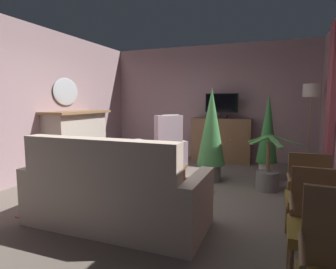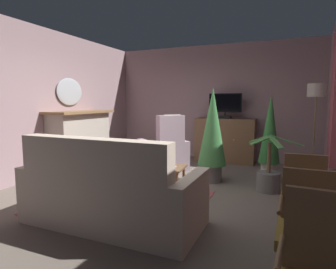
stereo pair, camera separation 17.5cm
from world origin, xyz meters
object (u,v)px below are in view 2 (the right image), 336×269
coffee_table (155,169)px  tv_remote (148,162)px  potted_plant_tall_palm_by_window (212,131)px  floor_lamp (316,99)px  side_chair_tucked_against_wall (305,197)px  fireplace (81,142)px  potted_plant_on_hearth_side (270,134)px  armchair_in_far_corner (164,153)px  television (225,105)px  wall_mirror_oval (70,92)px  folded_newspaper (165,167)px  tv_cabinet (225,141)px  potted_plant_small_fern_corner (268,178)px  sofa_floral (110,196)px  side_chair_nearest_door (311,228)px

coffee_table → tv_remote: (-0.19, 0.13, 0.07)m
coffee_table → potted_plant_tall_palm_by_window: size_ratio=0.59×
coffee_table → floor_lamp: size_ratio=0.56×
coffee_table → side_chair_tucked_against_wall: side_chair_tucked_against_wall is taller
fireplace → coffee_table: (2.09, -0.76, -0.22)m
potted_plant_on_hearth_side → armchair_in_far_corner: bearing=177.5°
television → armchair_in_far_corner: television is taller
wall_mirror_oval → folded_newspaper: size_ratio=2.46×
floor_lamp → potted_plant_on_hearth_side: bearing=-130.0°
tv_cabinet → folded_newspaper: 2.76m
wall_mirror_oval → potted_plant_tall_palm_by_window: (3.01, 0.22, -0.73)m
wall_mirror_oval → television: wall_mirror_oval is taller
potted_plant_tall_palm_by_window → floor_lamp: (1.72, 1.34, 0.57)m
folded_newspaper → tv_cabinet: bearing=89.8°
tv_cabinet → side_chair_tucked_against_wall: tv_cabinet is taller
wall_mirror_oval → potted_plant_small_fern_corner: wall_mirror_oval is taller
sofa_floral → potted_plant_tall_palm_by_window: (0.63, 2.25, 0.56)m
tv_remote → floor_lamp: bearing=-74.3°
wall_mirror_oval → tv_remote: bearing=-16.4°
tv_cabinet → floor_lamp: bearing=-12.3°
fireplace → side_chair_nearest_door: 4.83m
fireplace → sofa_floral: (2.13, -2.03, -0.25)m
side_chair_nearest_door → side_chair_tucked_against_wall: (-0.00, 0.75, -0.00)m
fireplace → side_chair_nearest_door: bearing=-29.8°
television → armchair_in_far_corner: 1.86m
tv_cabinet → folded_newspaper: (-0.35, -2.74, -0.06)m
fireplace → folded_newspaper: 2.41m
potted_plant_small_fern_corner → floor_lamp: floor_lamp is taller
fireplace → wall_mirror_oval: (-0.25, 0.00, 1.04)m
potted_plant_tall_palm_by_window → floor_lamp: floor_lamp is taller
fireplace → side_chair_tucked_against_wall: bearing=-21.5°
potted_plant_small_fern_corner → potted_plant_tall_palm_by_window: 1.22m
fireplace → side_chair_tucked_against_wall: size_ratio=1.80×
sofa_floral → tv_remote: bearing=99.2°
folded_newspaper → armchair_in_far_corner: size_ratio=0.25×
fireplace → potted_plant_small_fern_corner: 3.76m
folded_newspaper → wall_mirror_oval: bearing=170.1°
side_chair_nearest_door → side_chair_tucked_against_wall: size_ratio=1.01×
tv_cabinet → coffee_table: size_ratio=1.41×
side_chair_tucked_against_wall → floor_lamp: size_ratio=0.51×
tv_cabinet → floor_lamp: (1.85, -0.40, 0.98)m
potted_plant_tall_palm_by_window → side_chair_tucked_against_wall: bearing=-52.7°
fireplace → potted_plant_on_hearth_side: bearing=9.7°
fireplace → tv_cabinet: size_ratio=1.16×
coffee_table → wall_mirror_oval: bearing=162.0°
television → potted_plant_small_fern_corner: 2.48m
fireplace → armchair_in_far_corner: size_ratio=1.32×
tv_remote → side_chair_nearest_door: bearing=-152.5°
tv_remote → potted_plant_on_hearth_side: size_ratio=0.11×
potted_plant_on_hearth_side → coffee_table: bearing=-139.1°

